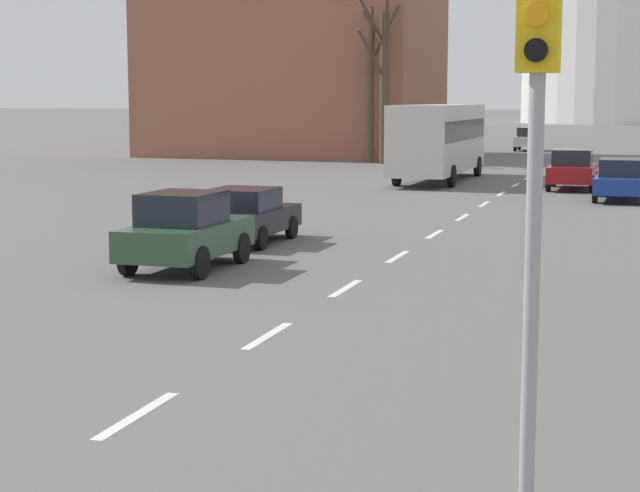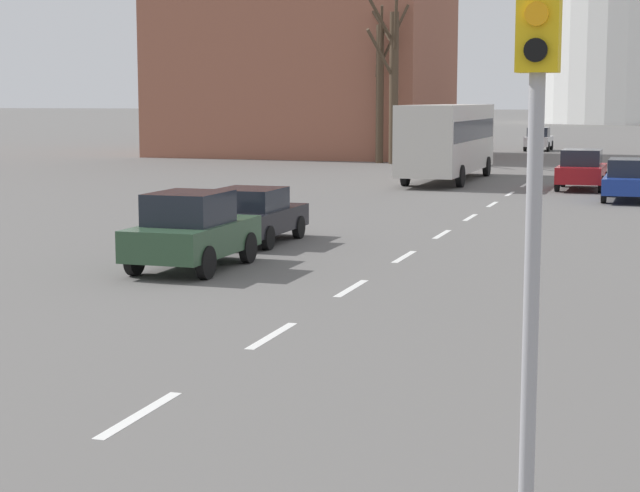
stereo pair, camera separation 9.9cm
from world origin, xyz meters
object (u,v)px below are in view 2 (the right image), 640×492
sedan_mid_centre (582,169)px  sedan_far_right (252,215)px  city_bus (448,136)px  sedan_far_left (192,230)px  traffic_signal_near_right (536,126)px  sedan_near_right (631,179)px  sedan_near_left (539,139)px

sedan_mid_centre → sedan_far_right: 20.80m
sedan_far_right → city_bus: bearing=88.2°
sedan_far_left → sedan_far_right: bearing=94.7°
traffic_signal_near_right → sedan_far_left: bearing=126.3°
sedan_far_right → sedan_near_right: bearing=59.4°
traffic_signal_near_right → sedan_near_right: traffic_signal_near_right is taller
sedan_mid_centre → sedan_far_right: bearing=-109.4°
traffic_signal_near_right → sedan_near_left: bearing=96.4°
traffic_signal_near_right → sedan_far_right: size_ratio=1.31×
sedan_far_right → sedan_near_left: bearing=88.6°
sedan_near_right → sedan_mid_centre: (-2.10, 4.35, 0.05)m
traffic_signal_near_right → sedan_near_right: bearing=90.2°
traffic_signal_near_right → sedan_near_right: (-0.12, 31.70, -2.70)m
city_bus → sedan_far_right: bearing=-91.8°
sedan_far_right → city_bus: 22.58m
sedan_mid_centre → sedan_far_left: size_ratio=1.08×
sedan_near_right → city_bus: size_ratio=0.42×
traffic_signal_near_right → sedan_mid_centre: 36.21m
traffic_signal_near_right → sedan_near_right: size_ratio=1.10×
sedan_far_left → sedan_near_right: bearing=66.4°
sedan_near_right → sedan_mid_centre: size_ratio=1.10×
sedan_far_left → traffic_signal_near_right: bearing=-53.7°
sedan_far_right → sedan_mid_centre: bearing=70.6°
traffic_signal_near_right → city_bus: bearing=102.2°
sedan_near_right → sedan_near_left: bearing=101.4°
traffic_signal_near_right → city_bus: size_ratio=0.46×
sedan_far_right → sedan_far_left: bearing=-85.3°
sedan_mid_centre → traffic_signal_near_right: bearing=-86.5°
sedan_near_left → sedan_far_right: 53.47m
sedan_far_left → city_bus: 27.07m
sedan_near_left → sedan_mid_centre: sedan_near_left is taller
sedan_near_right → traffic_signal_near_right: bearing=-89.8°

